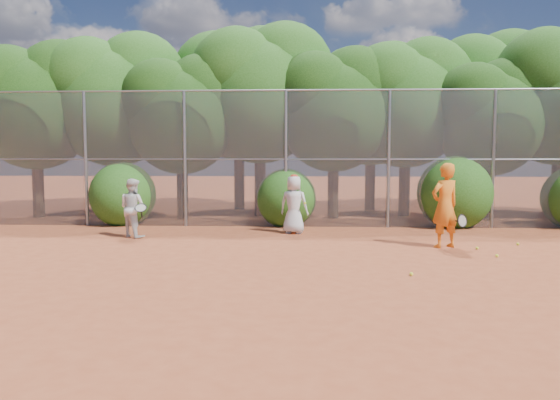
{
  "coord_description": "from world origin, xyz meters",
  "views": [
    {
      "loc": [
        -0.39,
        -10.05,
        2.2
      ],
      "look_at": [
        -1.0,
        2.5,
        1.1
      ],
      "focal_mm": 35.0,
      "sensor_mm": 36.0,
      "label": 1
    }
  ],
  "objects": [
    {
      "name": "bush_1",
      "position": [
        -1.0,
        6.3,
        0.9
      ],
      "size": [
        1.8,
        1.8,
        1.8
      ],
      "primitive_type": "sphere",
      "color": "#1F4D13",
      "rests_on": "ground"
    },
    {
      "name": "tree_6",
      "position": [
        5.55,
        8.03,
        3.47
      ],
      "size": [
        3.86,
        3.36,
        5.29
      ],
      "color": "black",
      "rests_on": "ground"
    },
    {
      "name": "ground",
      "position": [
        0.0,
        0.0,
        0.0
      ],
      "size": [
        80.0,
        80.0,
        0.0
      ],
      "primitive_type": "plane",
      "color": "#964021",
      "rests_on": "ground"
    },
    {
      "name": "fence_back",
      "position": [
        -0.12,
        6.0,
        2.05
      ],
      "size": [
        20.05,
        0.09,
        4.03
      ],
      "color": "gray",
      "rests_on": "ground"
    },
    {
      "name": "player_teen",
      "position": [
        -0.73,
        4.66,
        0.8
      ],
      "size": [
        0.87,
        0.67,
        1.61
      ],
      "rotation": [
        0.0,
        0.0,
        2.9
      ],
      "color": "silver",
      "rests_on": "ground"
    },
    {
      "name": "tree_0",
      "position": [
        -9.44,
        8.04,
        3.93
      ],
      "size": [
        4.38,
        3.81,
        6.0
      ],
      "color": "black",
      "rests_on": "ground"
    },
    {
      "name": "ball_1",
      "position": [
        3.49,
        2.38,
        0.03
      ],
      "size": [
        0.07,
        0.07,
        0.07
      ],
      "primitive_type": "sphere",
      "color": "#D8EE2B",
      "rests_on": "ground"
    },
    {
      "name": "tree_10",
      "position": [
        -2.93,
        11.05,
        4.63
      ],
      "size": [
        5.15,
        4.48,
        7.06
      ],
      "color": "black",
      "rests_on": "ground"
    },
    {
      "name": "tree_2",
      "position": [
        -4.45,
        7.83,
        3.58
      ],
      "size": [
        3.99,
        3.47,
        5.47
      ],
      "color": "black",
      "rests_on": "ground"
    },
    {
      "name": "ball_2",
      "position": [
        1.49,
        -0.37,
        0.03
      ],
      "size": [
        0.07,
        0.07,
        0.07
      ],
      "primitive_type": "sphere",
      "color": "#D8EE2B",
      "rests_on": "ground"
    },
    {
      "name": "player_yellow",
      "position": [
        2.8,
        2.62,
        0.98
      ],
      "size": [
        0.92,
        0.73,
        1.96
      ],
      "rotation": [
        0.0,
        0.0,
        3.58
      ],
      "color": "orange",
      "rests_on": "ground"
    },
    {
      "name": "tree_11",
      "position": [
        2.06,
        10.64,
        4.16
      ],
      "size": [
        4.64,
        4.03,
        6.35
      ],
      "color": "black",
      "rests_on": "ground"
    },
    {
      "name": "ball_0",
      "position": [
        3.62,
        1.47,
        0.03
      ],
      "size": [
        0.07,
        0.07,
        0.07
      ],
      "primitive_type": "sphere",
      "color": "#D8EE2B",
      "rests_on": "ground"
    },
    {
      "name": "bush_2",
      "position": [
        4.0,
        6.3,
        1.1
      ],
      "size": [
        2.2,
        2.2,
        2.2
      ],
      "primitive_type": "sphere",
      "color": "#1F4D13",
      "rests_on": "ground"
    },
    {
      "name": "tree_12",
      "position": [
        6.56,
        11.24,
        4.51
      ],
      "size": [
        5.02,
        4.37,
        6.88
      ],
      "color": "black",
      "rests_on": "ground"
    },
    {
      "name": "player_white",
      "position": [
        -4.88,
        3.79,
        0.76
      ],
      "size": [
        0.94,
        0.88,
        1.53
      ],
      "rotation": [
        0.0,
        0.0,
        2.61
      ],
      "color": "silver",
      "rests_on": "ground"
    },
    {
      "name": "bush_0",
      "position": [
        -6.0,
        6.3,
        1.0
      ],
      "size": [
        2.0,
        2.0,
        2.0
      ],
      "primitive_type": "sphere",
      "color": "#1F4D13",
      "rests_on": "ground"
    },
    {
      "name": "tree_9",
      "position": [
        -7.94,
        10.84,
        4.34
      ],
      "size": [
        4.83,
        4.2,
        6.62
      ],
      "color": "black",
      "rests_on": "ground"
    },
    {
      "name": "tree_4",
      "position": [
        0.55,
        8.24,
        3.76
      ],
      "size": [
        4.19,
        3.64,
        5.73
      ],
      "color": "black",
      "rests_on": "ground"
    },
    {
      "name": "tree_5",
      "position": [
        3.06,
        9.04,
        4.05
      ],
      "size": [
        4.51,
        3.92,
        6.17
      ],
      "color": "black",
      "rests_on": "ground"
    },
    {
      "name": "ball_4",
      "position": [
        4.63,
        2.99,
        0.03
      ],
      "size": [
        0.07,
        0.07,
        0.07
      ],
      "primitive_type": "sphere",
      "color": "#D8EE2B",
      "rests_on": "ground"
    },
    {
      "name": "tree_3",
      "position": [
        -1.94,
        8.84,
        4.4
      ],
      "size": [
        4.89,
        4.26,
        6.7
      ],
      "color": "black",
      "rests_on": "ground"
    },
    {
      "name": "tree_1",
      "position": [
        -6.94,
        8.54,
        4.16
      ],
      "size": [
        4.64,
        4.03,
        6.35
      ],
      "color": "black",
      "rests_on": "ground"
    }
  ]
}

